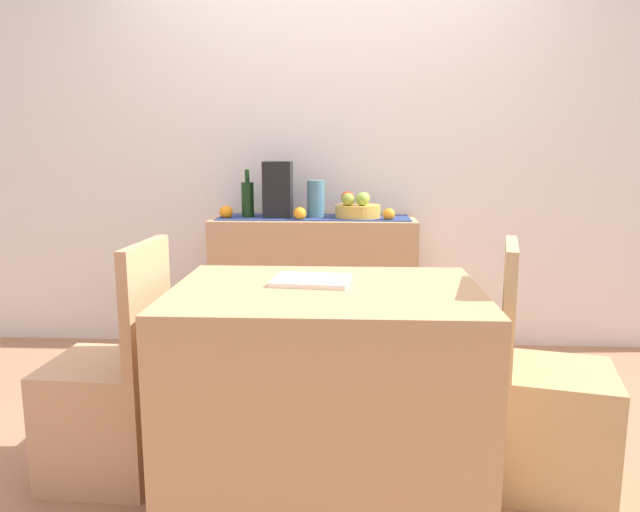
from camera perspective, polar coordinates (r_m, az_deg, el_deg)
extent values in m
cube|color=#A57353|center=(2.85, 0.28, -15.68)|extent=(6.40, 6.40, 0.02)
cube|color=silver|center=(3.74, 1.12, 12.00)|extent=(6.40, 0.06, 2.70)
cube|color=tan|center=(3.58, -0.57, -3.00)|extent=(1.18, 0.42, 0.83)
cube|color=navy|center=(3.51, -0.58, 3.66)|extent=(1.11, 0.32, 0.01)
cylinder|color=gold|center=(3.50, 3.59, 4.27)|extent=(0.26, 0.26, 0.07)
sphere|color=red|center=(3.51, 2.62, 5.52)|extent=(0.08, 0.08, 0.08)
sphere|color=#98B337|center=(3.56, 4.20, 5.49)|extent=(0.07, 0.07, 0.07)
sphere|color=#8EB440|center=(3.44, 4.05, 5.40)|extent=(0.08, 0.08, 0.08)
sphere|color=olive|center=(3.43, 2.66, 5.38)|extent=(0.07, 0.07, 0.07)
cylinder|color=#173314|center=(3.54, -6.86, 5.28)|extent=(0.07, 0.07, 0.21)
cylinder|color=#173314|center=(3.53, -6.91, 7.54)|extent=(0.03, 0.03, 0.07)
cube|color=black|center=(3.51, -4.00, 6.27)|extent=(0.16, 0.18, 0.33)
cylinder|color=teal|center=(3.50, -0.40, 5.39)|extent=(0.10, 0.10, 0.22)
sphere|color=orange|center=(3.40, -1.93, 4.02)|extent=(0.07, 0.07, 0.07)
sphere|color=orange|center=(3.41, 6.52, 3.94)|extent=(0.07, 0.07, 0.07)
sphere|color=orange|center=(3.51, -8.87, 4.12)|extent=(0.08, 0.08, 0.08)
cube|color=tan|center=(2.26, 0.57, -12.20)|extent=(1.10, 0.79, 0.74)
cube|color=white|center=(2.23, -0.84, -2.33)|extent=(0.30, 0.24, 0.02)
cube|color=tan|center=(2.49, -19.54, -14.25)|extent=(0.42, 0.42, 0.45)
cube|color=tan|center=(2.28, -16.09, -4.38)|extent=(0.06, 0.40, 0.45)
cube|color=tan|center=(2.44, 21.21, -14.93)|extent=(0.48, 0.48, 0.45)
cube|color=tan|center=(2.28, 17.42, -4.43)|extent=(0.13, 0.40, 0.45)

